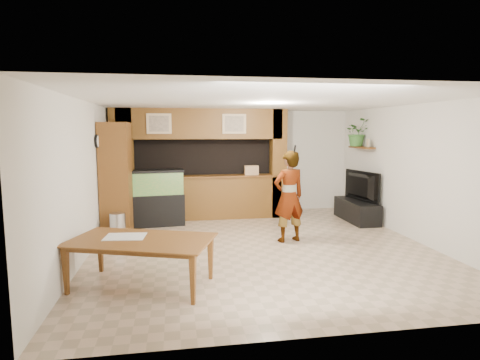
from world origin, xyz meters
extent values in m
plane|color=tan|center=(0.00, 0.00, 0.00)|extent=(6.50, 6.50, 0.00)
plane|color=white|center=(0.00, 0.00, 2.60)|extent=(6.50, 6.50, 0.00)
plane|color=beige|center=(0.00, 3.25, 1.30)|extent=(6.00, 0.00, 6.00)
plane|color=beige|center=(-3.00, 0.00, 1.30)|extent=(0.00, 6.50, 6.50)
plane|color=beige|center=(3.00, 0.00, 1.30)|extent=(0.00, 6.50, 6.50)
cube|color=brown|center=(-0.90, 2.45, 0.50)|extent=(3.80, 0.35, 1.00)
cube|color=brown|center=(-0.90, 2.45, 1.02)|extent=(3.80, 0.43, 0.04)
cube|color=brown|center=(-0.90, 2.45, 2.25)|extent=(3.80, 0.35, 0.70)
cube|color=brown|center=(-2.70, 2.45, 1.30)|extent=(0.50, 0.35, 2.60)
cube|color=brown|center=(0.95, 2.45, 1.30)|extent=(0.35, 0.35, 2.60)
cube|color=black|center=(-0.90, 3.00, 1.45)|extent=(4.20, 0.45, 0.85)
cube|color=tan|center=(-1.85, 2.26, 2.25)|extent=(0.55, 0.03, 0.45)
cube|color=tan|center=(-1.85, 2.24, 2.25)|extent=(0.43, 0.01, 0.35)
cube|color=tan|center=(-0.15, 2.26, 2.25)|extent=(0.55, 0.03, 0.45)
cube|color=tan|center=(-0.15, 2.24, 2.25)|extent=(0.43, 0.01, 0.35)
cylinder|color=black|center=(-2.97, 1.00, 1.90)|extent=(0.04, 0.25, 0.25)
cylinder|color=white|center=(-2.94, 1.00, 1.90)|extent=(0.01, 0.21, 0.21)
cube|color=brown|center=(2.85, 1.95, 1.70)|extent=(0.25, 0.90, 0.04)
cube|color=brown|center=(-2.70, 1.47, 1.13)|extent=(0.57, 0.93, 2.26)
cylinder|color=#B2B2B7|center=(-2.62, 0.80, 0.27)|extent=(0.30, 0.30, 0.54)
cube|color=black|center=(-1.90, 1.95, 0.35)|extent=(1.12, 0.42, 0.70)
cube|color=#317C3A|center=(-1.90, 1.95, 0.95)|extent=(1.08, 0.39, 0.49)
cube|color=black|center=(-1.90, 1.95, 1.22)|extent=(1.12, 0.42, 0.06)
cube|color=black|center=(2.65, 1.67, 0.24)|extent=(0.52, 1.43, 0.48)
imported|color=black|center=(2.65, 1.67, 0.82)|extent=(0.39, 1.21, 0.69)
cube|color=tan|center=(2.85, 1.65, 1.81)|extent=(0.05, 0.14, 0.19)
imported|color=#366C2B|center=(2.82, 2.15, 2.05)|extent=(0.63, 0.55, 0.67)
imported|color=#947151|center=(0.60, 0.27, 0.87)|extent=(0.72, 0.56, 1.73)
cylinder|color=black|center=(0.65, 0.11, 1.77)|extent=(0.03, 0.09, 0.15)
imported|color=brown|center=(-2.00, -1.61, 0.33)|extent=(2.12, 1.61, 0.66)
cube|color=silver|center=(-2.21, -1.43, 0.67)|extent=(0.57, 0.44, 0.01)
cube|color=tan|center=(0.29, 2.45, 1.15)|extent=(0.34, 0.24, 0.22)
camera|label=1|loc=(-1.52, -6.95, 2.12)|focal=30.00mm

